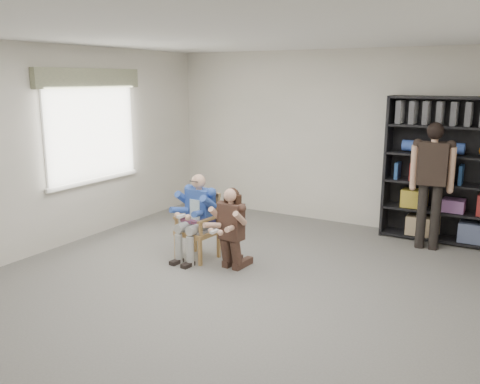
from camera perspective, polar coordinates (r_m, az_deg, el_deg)
The scene contains 8 objects.
room_shell at distance 5.23m, azimuth -1.41°, elevation 2.26°, with size 6.00×7.00×2.80m, color silver, non-canonical shape.
floor at distance 5.65m, azimuth -1.33°, elevation -11.84°, with size 6.00×7.00×0.01m, color #64625D.
window_left at distance 7.83m, azimuth -16.26°, elevation 6.92°, with size 0.16×2.00×1.75m, color white, non-canonical shape.
armchair at distance 6.71m, azimuth -4.82°, elevation -3.88°, with size 0.51×0.49×0.88m, color #AB7240, non-canonical shape.
seated_man at distance 6.67m, azimuth -4.84°, elevation -2.79°, with size 0.49×0.69×1.15m, color #274F97, non-canonical shape.
kneeling_woman at distance 6.28m, azimuth -1.11°, elevation -4.19°, with size 0.44×0.70×1.05m, color #38271D, non-canonical shape.
bookshelf at distance 7.84m, azimuth 22.44°, elevation 2.18°, with size 1.80×0.38×2.10m, color black, non-canonical shape.
standing_man at distance 7.45m, azimuth 20.64°, elevation 0.52°, with size 0.54×0.30×1.77m, color black, non-canonical shape.
Camera 1 is at (2.70, -4.38, 2.34)m, focal length 38.00 mm.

